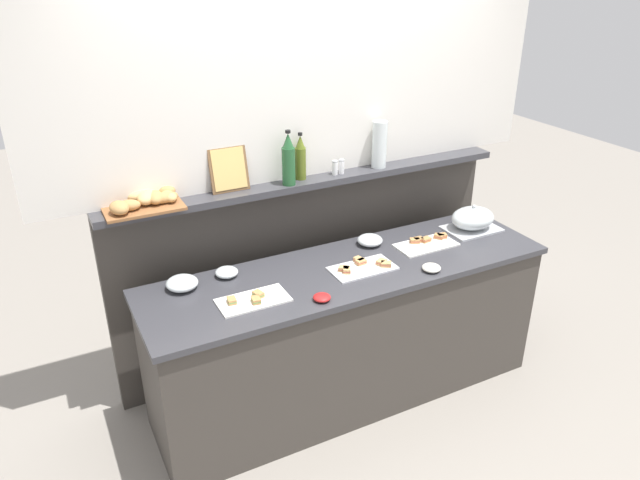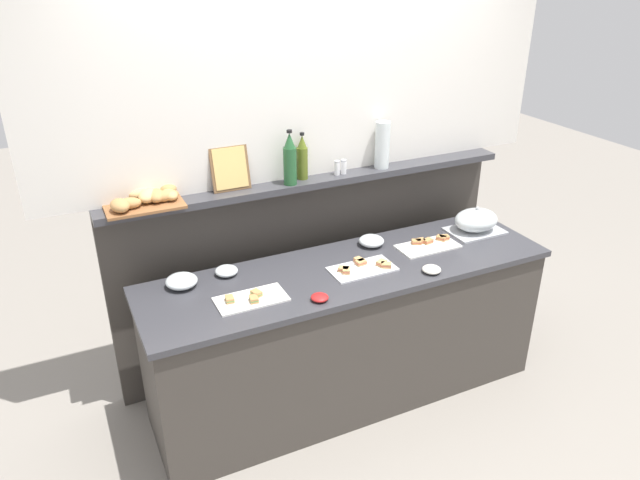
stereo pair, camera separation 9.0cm
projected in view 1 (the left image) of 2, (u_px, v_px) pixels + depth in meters
The scene contains 20 objects.
ground_plane at pixel (305, 342), 4.20m from camera, with size 12.00×12.00×0.00m, color gray.
buffet_counter at pixel (348, 333), 3.53m from camera, with size 2.35×0.66×0.88m.
back_ledge_unit at pixel (310, 264), 3.83m from camera, with size 2.53×0.22×1.27m.
upper_wall_panel at pixel (306, 59), 3.30m from camera, with size 3.13×0.08×1.33m, color white.
sandwich_platter_side at pixel (427, 243), 3.60m from camera, with size 0.37×0.19×0.04m.
sandwich_platter_front at pixel (252, 300), 3.01m from camera, with size 0.36×0.19×0.04m.
sandwich_platter_rear at pixel (363, 267), 3.32m from camera, with size 0.36×0.19×0.04m.
serving_cloche at pixel (473, 219), 3.76m from camera, with size 0.34×0.24×0.17m.
glass_bowl_large at pixel (227, 273), 3.24m from camera, with size 0.12×0.12×0.05m.
glass_bowl_medium at pixel (182, 284), 3.12m from camera, with size 0.17×0.17×0.07m.
glass_bowl_extra at pixel (370, 241), 3.59m from camera, with size 0.15×0.15×0.06m.
condiment_bowl_dark at pixel (322, 297), 3.02m from camera, with size 0.09×0.09×0.03m, color red.
condiment_bowl_teal at pixel (431, 268), 3.30m from camera, with size 0.10×0.10×0.04m, color silver.
wine_bottle_green at pixel (289, 160), 3.35m from camera, with size 0.08×0.08×0.32m.
olive_oil_bottle at pixel (300, 158), 3.44m from camera, with size 0.06×0.06×0.28m.
salt_shaker at pixel (335, 168), 3.54m from camera, with size 0.03×0.03×0.09m.
pepper_shaker at pixel (341, 167), 3.56m from camera, with size 0.03×0.03×0.09m.
bread_basket at pixel (147, 200), 3.10m from camera, with size 0.41×0.28×0.08m.
framed_picture at pixel (229, 169), 3.27m from camera, with size 0.22×0.07×0.25m.
water_carafe at pixel (379, 144), 3.63m from camera, with size 0.09×0.09×0.29m, color silver.
Camera 1 is at (-1.49, -2.54, 2.47)m, focal length 33.57 mm.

